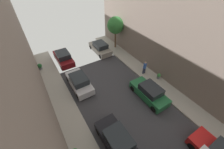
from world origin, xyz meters
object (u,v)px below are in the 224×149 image
at_px(parked_car_right_4, 100,48).
at_px(pedestrian, 145,67).
at_px(potted_plant_0, 40,66).
at_px(street_tree_1, 116,25).
at_px(potted_plant_2, 159,76).
at_px(parked_car_left_4, 79,82).
at_px(parked_car_left_3, 118,141).
at_px(parked_car_left_5, 63,58).
at_px(parked_car_right_3, 149,92).

xyz_separation_m(parked_car_right_4, pedestrian, (2.06, -7.32, 0.35)).
height_order(parked_car_right_4, potted_plant_0, parked_car_right_4).
bearing_deg(street_tree_1, potted_plant_2, -88.18).
height_order(pedestrian, potted_plant_2, pedestrian).
distance_m(street_tree_1, potted_plant_2, 9.38).
bearing_deg(potted_plant_0, parked_car_right_4, -1.47).
height_order(parked_car_left_4, pedestrian, pedestrian).
bearing_deg(parked_car_left_3, pedestrian, 35.85).
distance_m(parked_car_left_4, pedestrian, 7.75).
distance_m(potted_plant_0, potted_plant_2, 14.60).
distance_m(parked_car_left_3, parked_car_left_5, 13.06).
bearing_deg(potted_plant_0, potted_plant_2, -38.96).
height_order(parked_car_left_3, parked_car_left_4, same).
relative_size(parked_car_right_3, pedestrian, 2.44).
bearing_deg(parked_car_right_4, potted_plant_2, -72.23).
distance_m(parked_car_left_5, potted_plant_0, 3.08).
bearing_deg(potted_plant_0, pedestrian, -35.58).
relative_size(parked_car_right_3, potted_plant_2, 6.13).
bearing_deg(parked_car_left_5, parked_car_right_4, -3.77).
relative_size(parked_car_right_4, pedestrian, 2.44).
bearing_deg(potted_plant_0, parked_car_left_4, -60.48).
relative_size(parked_car_left_3, parked_car_left_4, 1.00).
xyz_separation_m(parked_car_left_3, parked_car_right_4, (5.40, 12.70, 0.00)).
bearing_deg(parked_car_left_5, potted_plant_2, -48.40).
xyz_separation_m(parked_car_left_3, pedestrian, (7.46, 5.39, 0.35)).
xyz_separation_m(parked_car_left_5, potted_plant_0, (-3.08, -0.14, -0.13)).
relative_size(parked_car_left_4, pedestrian, 2.44).
height_order(parked_car_left_4, parked_car_right_3, same).
height_order(parked_car_left_3, parked_car_right_3, same).
bearing_deg(parked_car_left_3, parked_car_right_3, 23.26).
height_order(parked_car_right_3, parked_car_right_4, same).
relative_size(potted_plant_0, potted_plant_2, 1.17).
relative_size(parked_car_left_4, potted_plant_0, 5.22).
relative_size(parked_car_left_3, street_tree_1, 0.90).
distance_m(parked_car_left_4, street_tree_1, 9.91).
height_order(parked_car_right_3, pedestrian, pedestrian).
xyz_separation_m(parked_car_right_4, potted_plant_0, (-8.48, 0.22, -0.13)).
bearing_deg(parked_car_left_3, parked_car_left_5, 90.00).
bearing_deg(pedestrian, parked_car_right_4, 105.69).
relative_size(parked_car_left_3, potted_plant_2, 6.13).
height_order(parked_car_right_3, street_tree_1, street_tree_1).
relative_size(street_tree_1, potted_plant_2, 6.81).
height_order(parked_car_right_3, potted_plant_2, parked_car_right_3).
xyz_separation_m(parked_car_right_3, potted_plant_2, (2.87, 1.42, -0.21)).
bearing_deg(pedestrian, parked_car_left_4, 164.29).
bearing_deg(parked_car_right_4, parked_car_left_5, 176.23).
distance_m(parked_car_left_3, parked_car_right_4, 13.80).
bearing_deg(street_tree_1, parked_car_left_3, -122.39).
bearing_deg(potted_plant_2, parked_car_right_3, -153.67).
bearing_deg(parked_car_left_5, potted_plant_0, -177.42).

